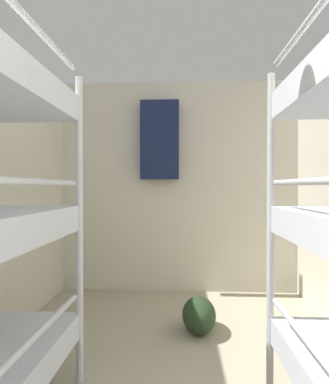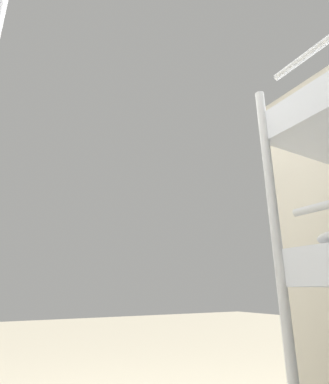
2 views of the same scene
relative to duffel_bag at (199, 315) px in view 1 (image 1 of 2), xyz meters
The scene contains 3 objects.
wall_back 1.60m from the duffel_bag, 99.54° to the left, with size 2.89×0.06×2.47m.
duffel_bag is the anchor object (origin of this frame).
hanging_coat 1.96m from the duffel_bag, 111.91° to the left, with size 0.44×0.12×0.90m.
Camera 1 is at (0.06, 0.19, 1.24)m, focal length 32.00 mm.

